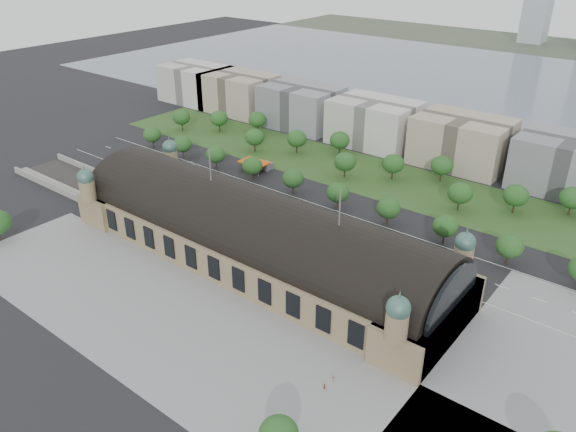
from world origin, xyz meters
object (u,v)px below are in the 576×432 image
Objects in this scene: traffic_car_5 at (401,246)px; parked_car_0 at (162,181)px; traffic_car_1 at (191,164)px; traffic_car_6 at (468,286)px; traffic_car_3 at (286,201)px; parked_car_2 at (206,201)px; pedestrian_0 at (333,379)px; bus_west at (257,208)px; petrol_station at (260,164)px; parked_car_4 at (192,192)px; parked_car_1 at (169,189)px; bus_mid at (325,234)px; traffic_car_0 at (129,160)px; bus_east at (353,245)px; parked_car_3 at (236,209)px; parked_car_6 at (228,210)px; traffic_car_2 at (196,180)px; traffic_car_4 at (314,233)px; pedestrian_1 at (324,387)px; parked_car_5 at (206,203)px.

traffic_car_5 is 118.19m from parked_car_0.
traffic_car_6 is (152.36, -18.39, -0.09)m from traffic_car_1.
traffic_car_1 reaches higher than traffic_car_3.
parked_car_2 is 118.63m from pedestrian_0.
traffic_car_5 is at bearing -78.67° from bus_west.
traffic_car_1 is 163.47m from pedestrian_0.
petrol_station is 40.75m from parked_car_4.
parked_car_1 is at bearing -120.49° from parked_car_2.
traffic_car_0 is at bearing 85.78° from bus_mid.
bus_east is (103.85, 2.60, 1.07)m from parked_car_0.
traffic_car_3 is 22.61m from parked_car_3.
traffic_car_6 is at bearing -88.07° from bus_west.
parked_car_0 is at bearing -133.94° from parked_car_1.
parked_car_3 is (52.70, -23.44, -0.14)m from traffic_car_1.
parked_car_6 is (19.76, -43.78, -2.13)m from petrol_station.
parked_car_3 is 56.41m from bus_east.
traffic_car_1 is 97.72m from bus_mid.
parked_car_6 is at bearing 59.31° from parked_car_4.
traffic_car_2 is (-14.60, -29.47, -2.17)m from petrol_station.
traffic_car_4 is 17.99m from bus_east.
bus_west is (-4.07, -14.62, 0.93)m from traffic_car_3.
parked_car_6 is at bearing -125.34° from traffic_car_1.
parked_car_3 is 8.95m from bus_west.
pedestrian_1 is (110.26, -102.21, -2.10)m from petrol_station.
traffic_car_2 is at bearing -116.36° from petrol_station.
traffic_car_5 is (151.31, 8.15, 0.04)m from traffic_car_0.
bus_east reaches higher than bus_west.
petrol_station is at bearing -69.22° from traffic_car_1.
parked_car_5 is (13.20, -3.94, -0.04)m from parked_car_4.
traffic_car_2 reaches higher than traffic_car_5.
pedestrian_1 is at bearing -11.75° from traffic_car_6.
parked_car_5 is at bearing -88.06° from traffic_car_6.
parked_car_1 is (-1.88, -14.82, -0.05)m from traffic_car_2.
traffic_car_3 is 1.11× the size of parked_car_3.
traffic_car_0 is 93.99m from traffic_car_3.
parked_car_4 is at bearing 99.69° from bus_west.
parked_car_3 is at bearing 92.21° from bus_mid.
traffic_car_1 is 3.10× the size of pedestrian_0.
traffic_car_6 is 99.78m from parked_car_3.
traffic_car_6 is 0.91× the size of parked_car_5.
pedestrian_0 is (32.63, -60.72, -1.09)m from bus_east.
parked_car_1 is at bearing 102.83° from pedestrian_1.
parked_car_4 reaches higher than traffic_car_3.
traffic_car_2 is 37.22m from parked_car_6.
traffic_car_0 is 0.37× the size of bus_west.
parked_car_0 is at bearing 105.56° from traffic_car_3.
parked_car_4 is at bearing 89.09° from parked_car_1.
parked_car_5 reaches higher than traffic_car_4.
traffic_car_3 is 62.18m from parked_car_0.
traffic_car_2 is 26.53m from parked_car_5.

